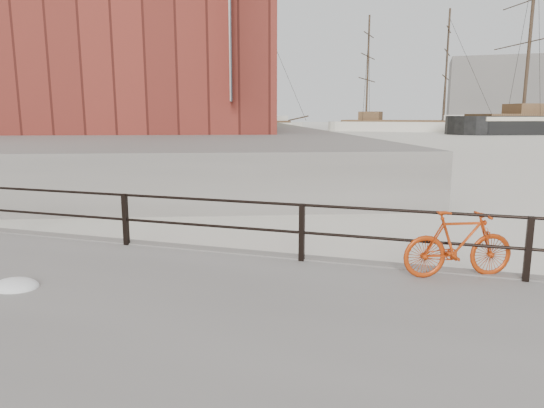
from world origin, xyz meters
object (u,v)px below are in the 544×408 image
Objects in this scene: schooner_mid at (403,131)px; schooner_left at (235,132)px; workboat_far at (197,140)px; bicycle at (459,244)px; workboat_near at (193,146)px.

schooner_mid is 1.13× the size of schooner_left.
schooner_left is at bearing -154.28° from schooner_mid.
schooner_mid reaches higher than schooner_left.
schooner_mid is 43.69m from workboat_far.
schooner_mid is at bearing 69.35° from bicycle.
bicycle is 0.07× the size of schooner_left.
bicycle is at bearing -96.13° from schooner_left.
bicycle is 82.60m from schooner_mid.
bicycle is 0.16× the size of workboat_near.
workboat_far is at bearing -107.62° from schooner_left.
schooner_mid is 2.70× the size of workboat_far.
workboat_far is at bearing 96.79° from bicycle.
schooner_left is at bearing 70.49° from workboat_far.
schooner_left is at bearing 90.46° from bicycle.
workboat_near and workboat_far have the same top height.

